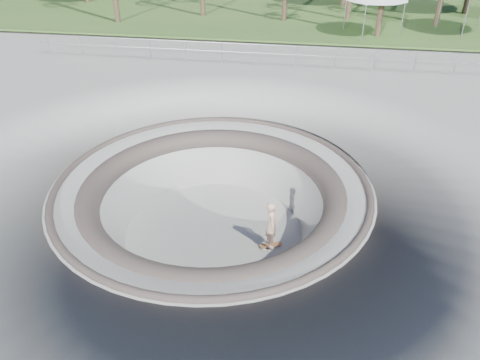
{
  "coord_description": "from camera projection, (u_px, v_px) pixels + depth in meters",
  "views": [
    {
      "loc": [
        2.9,
        -12.43,
        8.13
      ],
      "look_at": [
        0.82,
        0.57,
        -0.1
      ],
      "focal_mm": 35.0,
      "sensor_mm": 36.0,
      "label": 1
    }
  ],
  "objects": [
    {
      "name": "skater",
      "position": [
        272.0,
        225.0,
        14.93
      ],
      "size": [
        0.47,
        0.65,
        1.66
      ],
      "primitive_type": "imported",
      "rotation": [
        0.0,
        0.0,
        1.7
      ],
      "color": "#DCA98E",
      "rests_on": "skateboard"
    },
    {
      "name": "safety_railing",
      "position": [
        259.0,
        53.0,
        24.79
      ],
      "size": [
        25.0,
        0.06,
        1.03
      ],
      "color": "#989CA0",
      "rests_on": "ground"
    },
    {
      "name": "ground",
      "position": [
        212.0,
        184.0,
        15.11
      ],
      "size": [
        180.0,
        180.0,
        0.0
      ],
      "primitive_type": "plane",
      "color": "#9F9F9A",
      "rests_on": "ground"
    },
    {
      "name": "skateboard",
      "position": [
        271.0,
        245.0,
        15.37
      ],
      "size": [
        0.76,
        0.46,
        0.08
      ],
      "color": "#996B3D",
      "rests_on": "ground"
    },
    {
      "name": "distant_hills",
      "position": [
        324.0,
        14.0,
        66.2
      ],
      "size": [
        103.2,
        45.0,
        28.6
      ],
      "color": "olive",
      "rests_on": "ground"
    },
    {
      "name": "skate_bowl",
      "position": [
        214.0,
        229.0,
        16.08
      ],
      "size": [
        14.0,
        14.0,
        4.1
      ],
      "color": "#9F9F9A",
      "rests_on": "ground"
    }
  ]
}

